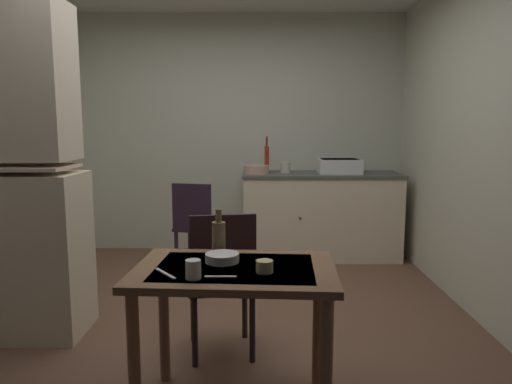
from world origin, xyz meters
The scene contains 18 objects.
ground_plane centered at (0.00, 0.00, 0.00)m, with size 5.13×5.13×0.00m, color brown.
wall_back centered at (0.00, 2.11, 1.30)m, with size 3.78×0.10×2.61m, color beige.
wall_right centered at (1.89, 0.00, 1.30)m, with size 0.10×4.23×2.61m, color beige.
hutch_cabinet centered at (-1.37, -0.18, 1.02)m, with size 0.91×0.49×2.19m.
counter_cabinet centered at (0.92, 1.74, 0.45)m, with size 1.66×0.64×0.90m.
sink_basin centered at (1.11, 1.74, 0.98)m, with size 0.44×0.34×0.15m.
hand_pump centered at (0.34, 1.79, 1.07)m, with size 0.05×0.27×0.39m.
mixing_bowl_counter centered at (0.23, 1.69, 0.95)m, with size 0.27×0.27×0.08m, color tan.
stoneware_crock centered at (0.54, 1.75, 0.96)m, with size 0.11×0.11×0.12m, color beige.
dining_table centered at (0.15, -1.06, 0.62)m, with size 0.99×0.69×0.73m.
chair_far_side centered at (0.04, -0.51, 0.48)m, with size 0.46×0.46×0.90m.
chair_by_counter centered at (-0.34, 1.21, 0.46)m, with size 0.48×0.48×0.87m.
serving_bowl_wide centered at (0.08, -0.98, 0.76)m, with size 0.17×0.17×0.04m, color white.
teacup_mint centered at (-0.02, -1.24, 0.78)m, with size 0.07×0.07×0.09m, color white.
mug_tall centered at (0.29, -1.14, 0.76)m, with size 0.08×0.08×0.06m, color beige.
glass_bottle centered at (0.05, -0.82, 0.83)m, with size 0.07×0.07×0.24m.
table_knife centered at (-0.16, -1.17, 0.74)m, with size 0.19×0.02×0.01m, color silver.
teaspoon_near_bowl centered at (0.10, -1.22, 0.74)m, with size 0.14×0.02×0.01m, color beige.
Camera 1 is at (0.27, -3.27, 1.41)m, focal length 33.42 mm.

